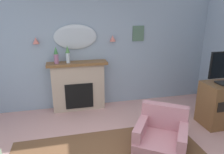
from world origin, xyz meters
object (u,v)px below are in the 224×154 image
(wall_mirror, at_px, (75,37))
(tv_cabinet, at_px, (222,104))
(mantel_vase_centre, at_px, (56,55))
(wall_sconce_left, at_px, (36,41))
(armchair_beside_couch, at_px, (162,132))
(framed_picture, at_px, (138,33))
(fireplace, at_px, (78,86))
(mantel_vase_right, at_px, (68,54))
(wall_sconce_right, at_px, (113,38))

(wall_mirror, relative_size, tv_cabinet, 1.07)
(wall_mirror, bearing_deg, mantel_vase_centre, -159.30)
(wall_sconce_left, bearing_deg, wall_mirror, 3.37)
(wall_sconce_left, xyz_separation_m, armchair_beside_couch, (2.10, -1.94, -1.35))
(wall_mirror, height_order, framed_picture, wall_mirror)
(wall_sconce_left, relative_size, framed_picture, 0.39)
(mantel_vase_centre, height_order, framed_picture, framed_picture)
(framed_picture, bearing_deg, fireplace, -174.23)
(fireplace, relative_size, tv_cabinet, 1.51)
(fireplace, bearing_deg, mantel_vase_centre, -176.40)
(mantel_vase_right, height_order, wall_sconce_left, wall_sconce_left)
(wall_mirror, xyz_separation_m, wall_sconce_left, (-0.85, -0.05, -0.05))
(fireplace, height_order, mantel_vase_centre, mantel_vase_centre)
(fireplace, xyz_separation_m, framed_picture, (1.50, 0.15, 1.18))
(wall_sconce_right, height_order, armchair_beside_couch, wall_sconce_right)
(wall_sconce_left, bearing_deg, tv_cabinet, -22.13)
(wall_mirror, xyz_separation_m, framed_picture, (1.50, 0.01, 0.04))
(mantel_vase_right, bearing_deg, wall_mirror, 40.36)
(wall_sconce_left, bearing_deg, mantel_vase_right, -10.46)
(framed_picture, bearing_deg, mantel_vase_right, -173.96)
(wall_sconce_left, height_order, wall_sconce_right, same)
(armchair_beside_couch, bearing_deg, mantel_vase_right, 128.50)
(mantel_vase_centre, bearing_deg, wall_mirror, 20.70)
(wall_mirror, bearing_deg, mantel_vase_right, -139.64)
(framed_picture, bearing_deg, tv_cabinet, -49.97)
(mantel_vase_right, bearing_deg, wall_sconce_left, 169.54)
(mantel_vase_centre, bearing_deg, wall_sconce_right, 5.27)
(fireplace, height_order, armchair_beside_couch, fireplace)
(wall_sconce_left, bearing_deg, wall_sconce_right, 0.00)
(framed_picture, xyz_separation_m, armchair_beside_couch, (-0.25, -2.00, -1.44))
(wall_sconce_left, relative_size, tv_cabinet, 0.16)
(fireplace, xyz_separation_m, mantel_vase_right, (-0.20, -0.03, 0.80))
(wall_mirror, relative_size, armchair_beside_couch, 0.85)
(framed_picture, height_order, tv_cabinet, framed_picture)
(wall_sconce_left, distance_m, wall_sconce_right, 1.70)
(wall_sconce_left, distance_m, framed_picture, 2.35)
(fireplace, bearing_deg, framed_picture, 5.77)
(fireplace, xyz_separation_m, wall_sconce_left, (-0.85, 0.09, 1.09))
(mantel_vase_right, relative_size, framed_picture, 1.07)
(fireplace, distance_m, wall_sconce_left, 1.38)
(tv_cabinet, bearing_deg, wall_sconce_left, 157.87)
(mantel_vase_centre, distance_m, wall_sconce_left, 0.52)
(wall_mirror, relative_size, framed_picture, 2.67)
(fireplace, relative_size, wall_mirror, 1.42)
(mantel_vase_right, height_order, tv_cabinet, mantel_vase_right)
(fireplace, xyz_separation_m, armchair_beside_couch, (1.25, -1.85, -0.27))
(wall_mirror, bearing_deg, tv_cabinet, -28.73)
(mantel_vase_centre, bearing_deg, armchair_beside_couch, -46.99)
(wall_sconce_right, bearing_deg, armchair_beside_couch, -78.42)
(framed_picture, distance_m, armchair_beside_couch, 2.48)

